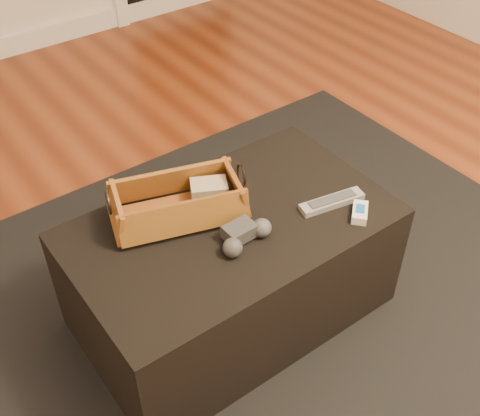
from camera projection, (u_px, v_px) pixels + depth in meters
floor at (289, 384)px, 1.92m from camera, size 5.00×5.50×0.01m
area_rug at (240, 320)px, 2.10m from camera, size 2.60×2.00×0.01m
ottoman at (232, 269)px, 1.99m from camera, size 1.00×0.60×0.42m
tv_remote at (173, 214)px, 1.84m from camera, size 0.22×0.09×0.02m
cloth_bundle at (209, 191)px, 1.89m from camera, size 0.14×0.12×0.06m
wicker_basket at (178, 203)px, 1.84m from camera, size 0.45×0.33×0.14m
game_controller at (244, 235)px, 1.76m from camera, size 0.18×0.11×0.06m
silver_remote at (332, 202)px, 1.90m from camera, size 0.22×0.09×0.03m
cream_gadget at (360, 212)px, 1.86m from camera, size 0.10×0.09×0.03m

